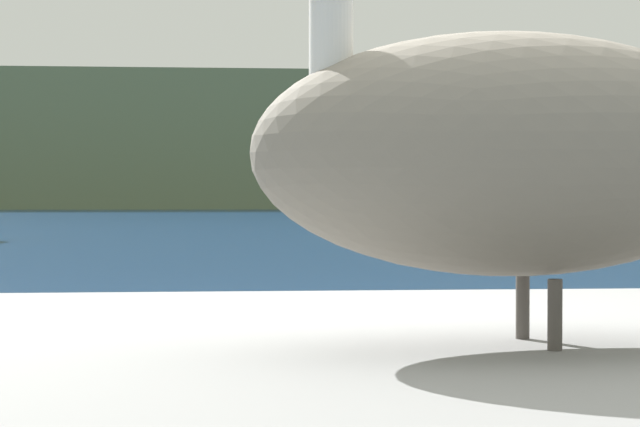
# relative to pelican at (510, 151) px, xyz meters

# --- Properties ---
(hillside_backdrop) EXTENTS (140.00, 11.40, 9.15)m
(hillside_backdrop) POSITION_rel_pelican_xyz_m (-0.03, 78.19, 3.51)
(hillside_backdrop) COLOR #6B7A51
(hillside_backdrop) RESTS_ON ground
(pelican) EXTENTS (1.40, 0.63, 0.87)m
(pelican) POSITION_rel_pelican_xyz_m (0.00, 0.00, 0.00)
(pelican) COLOR gray
(pelican) RESTS_ON pier_dock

